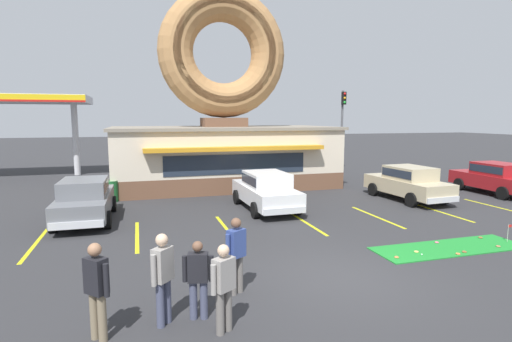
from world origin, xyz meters
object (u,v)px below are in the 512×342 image
object	(u,v)px
golf_ball	(422,254)
pedestrian_beanie_man	(198,277)
pedestrian_blue_sweater_man	(97,287)
traffic_light_pole	(343,120)
car_white	(266,189)
car_champagne	(408,182)
pedestrian_hooded_kid	(163,274)
trash_bin	(112,191)
pedestrian_leather_jacket_man	(224,284)
pedestrian_clipboard_woman	(236,252)
car_red	(496,177)
car_grey	(85,198)
putting_flag_pin	(509,229)

from	to	relation	value
golf_ball	pedestrian_beanie_man	xyz separation A→B (m)	(-6.51, -1.72, 0.79)
pedestrian_blue_sweater_man	traffic_light_pole	size ratio (longest dim) A/B	0.30
car_white	pedestrian_beanie_man	world-z (taller)	car_white
golf_ball	car_champagne	world-z (taller)	car_champagne
pedestrian_hooded_kid	trash_bin	distance (m)	12.16
pedestrian_beanie_man	car_white	bearing A→B (deg)	64.20
pedestrian_leather_jacket_man	pedestrian_clipboard_woman	bearing A→B (deg)	68.40
car_champagne	pedestrian_beanie_man	distance (m)	13.96
car_champagne	car_red	bearing A→B (deg)	0.17
golf_ball	car_grey	bearing A→B (deg)	144.32
car_grey	pedestrian_clipboard_woman	world-z (taller)	pedestrian_clipboard_woman
pedestrian_blue_sweater_man	traffic_light_pole	bearing A→B (deg)	51.68
car_red	pedestrian_clipboard_woman	xyz separation A→B (m)	(-15.40, -7.58, 0.08)
pedestrian_leather_jacket_man	trash_bin	world-z (taller)	pedestrian_leather_jacket_man
car_red	pedestrian_hooded_kid	bearing A→B (deg)	-153.46
golf_ball	car_white	size ratio (longest dim) A/B	0.01
golf_ball	car_red	distance (m)	11.97
car_grey	traffic_light_pole	distance (m)	19.32
car_white	pedestrian_hooded_kid	distance (m)	9.74
pedestrian_clipboard_woman	trash_bin	xyz separation A→B (m)	(-3.21, 11.13, -0.45)
pedestrian_blue_sweater_man	golf_ball	bearing A→B (deg)	13.39
car_grey	car_champagne	distance (m)	14.10
putting_flag_pin	trash_bin	size ratio (longest dim) A/B	0.56
car_red	pedestrian_beanie_man	xyz separation A→B (m)	(-16.36, -8.46, -0.03)
traffic_light_pole	car_grey	bearing A→B (deg)	-147.86
car_grey	trash_bin	distance (m)	3.57
trash_bin	car_white	bearing A→B (deg)	-29.19
car_red	pedestrian_blue_sweater_man	size ratio (longest dim) A/B	2.63
car_grey	car_champagne	bearing A→B (deg)	-0.36
pedestrian_blue_sweater_man	pedestrian_hooded_kid	bearing A→B (deg)	10.84
car_red	trash_bin	distance (m)	18.95
golf_ball	putting_flag_pin	bearing A→B (deg)	4.46
putting_flag_pin	pedestrian_hooded_kid	xyz separation A→B (m)	(-10.56, -2.02, 0.54)
golf_ball	traffic_light_pole	bearing A→B (deg)	68.48
pedestrian_beanie_man	trash_bin	xyz separation A→B (m)	(-2.25, 12.01, -0.35)
pedestrian_beanie_man	pedestrian_clipboard_woman	bearing A→B (deg)	42.38
car_champagne	car_grey	bearing A→B (deg)	179.64
pedestrian_hooded_kid	pedestrian_clipboard_woman	distance (m)	1.86
pedestrian_beanie_man	car_champagne	bearing A→B (deg)	37.21
putting_flag_pin	car_red	size ratio (longest dim) A/B	0.12
pedestrian_leather_jacket_man	traffic_light_pole	size ratio (longest dim) A/B	0.28
pedestrian_clipboard_woman	putting_flag_pin	bearing A→B (deg)	7.05
pedestrian_leather_jacket_man	pedestrian_beanie_man	xyz separation A→B (m)	(-0.37, 0.63, -0.06)
car_white	traffic_light_pole	xyz separation A→B (m)	(9.11, 10.23, 2.84)
pedestrian_leather_jacket_man	car_grey	bearing A→B (deg)	110.07
putting_flag_pin	car_grey	xyz separation A→B (m)	(-12.89, 6.55, 0.43)
car_red	pedestrian_beanie_man	bearing A→B (deg)	-152.66
pedestrian_clipboard_woman	car_champagne	bearing A→B (deg)	36.68
trash_bin	car_red	bearing A→B (deg)	-10.81
pedestrian_blue_sweater_man	pedestrian_clipboard_woman	distance (m)	2.96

